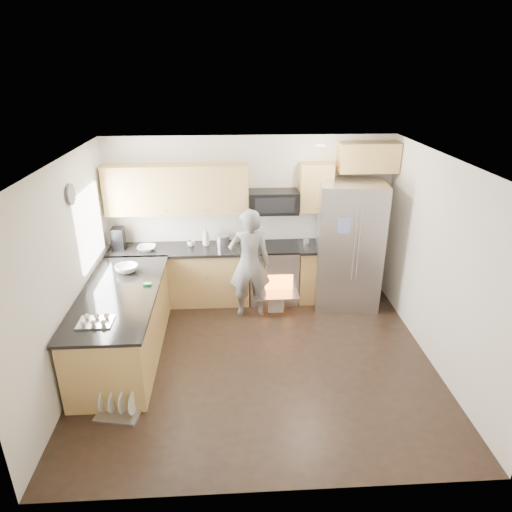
{
  "coord_description": "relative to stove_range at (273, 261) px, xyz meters",
  "views": [
    {
      "loc": [
        -0.32,
        -4.97,
        3.61
      ],
      "look_at": [
        0.0,
        0.5,
        1.27
      ],
      "focal_mm": 32.0,
      "sensor_mm": 36.0,
      "label": 1
    }
  ],
  "objects": [
    {
      "name": "room_shell",
      "position": [
        -0.39,
        -1.68,
        1.0
      ],
      "size": [
        4.54,
        4.04,
        2.62
      ],
      "color": "silver",
      "rests_on": "ground"
    },
    {
      "name": "peninsula",
      "position": [
        -2.1,
        -1.44,
        -0.21
      ],
      "size": [
        0.96,
        2.36,
        1.02
      ],
      "color": "#B58D48",
      "rests_on": "ground"
    },
    {
      "name": "dish_rack",
      "position": [
        -1.95,
        -2.58,
        -0.6
      ],
      "size": [
        0.54,
        0.46,
        0.29
      ],
      "rotation": [
        0.0,
        0.0,
        -0.19
      ],
      "color": "#B7B7BC",
      "rests_on": "ground"
    },
    {
      "name": "person",
      "position": [
        -0.4,
        -0.49,
        0.17
      ],
      "size": [
        0.63,
        0.42,
        1.7
      ],
      "primitive_type": "imported",
      "rotation": [
        0.0,
        0.0,
        3.17
      ],
      "color": "gray",
      "rests_on": "ground"
    },
    {
      "name": "back_cabinet_run",
      "position": [
        -0.94,
        0.05,
        0.29
      ],
      "size": [
        4.45,
        0.64,
        2.5
      ],
      "color": "#B58D48",
      "rests_on": "ground"
    },
    {
      "name": "stove_range",
      "position": [
        0.0,
        0.0,
        0.0
      ],
      "size": [
        0.76,
        0.97,
        1.79
      ],
      "color": "#B7B7BC",
      "rests_on": "ground"
    },
    {
      "name": "refrigerator",
      "position": [
        1.15,
        -0.2,
        0.31
      ],
      "size": [
        1.06,
        0.87,
        1.98
      ],
      "rotation": [
        0.0,
        0.0,
        -0.13
      ],
      "color": "#B7B7BC",
      "rests_on": "ground"
    },
    {
      "name": "ground",
      "position": [
        -0.35,
        -1.69,
        -0.68
      ],
      "size": [
        4.5,
        4.5,
        0.0
      ],
      "primitive_type": "plane",
      "color": "black",
      "rests_on": "ground"
    }
  ]
}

